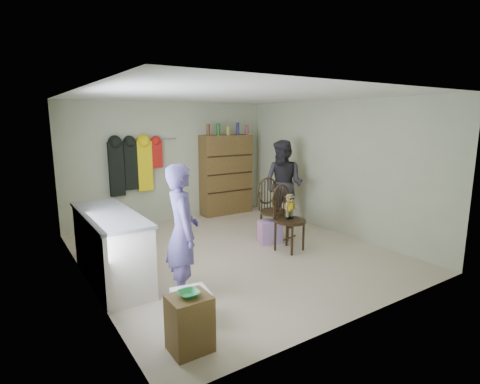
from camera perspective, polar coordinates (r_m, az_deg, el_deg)
ground_plane at (r=6.22m, az=-0.92°, el=-9.16°), size 5.00×5.00×0.00m
room_walls at (r=6.32m, az=-3.56°, el=5.84°), size 5.00×5.00×5.00m
counter at (r=5.34m, az=-19.07°, el=-7.89°), size 0.64×1.86×0.94m
stool at (r=3.74m, az=-7.68°, el=-19.22°), size 0.38×0.33×0.55m
bowl at (r=3.60m, az=-7.80°, el=-15.13°), size 0.20×0.20×0.05m
plastic_tub at (r=4.22m, az=-7.47°, el=-16.92°), size 0.42×0.40×0.35m
chair_front at (r=6.21m, az=7.23°, el=-3.25°), size 0.59×0.59×1.10m
chair_far at (r=6.71m, az=4.93°, el=-2.31°), size 0.56×0.56×1.13m
striped_bag at (r=6.64m, az=4.57°, el=-6.07°), size 0.45×0.40×0.40m
person_left at (r=4.54m, az=-8.77°, el=-6.07°), size 0.52×0.67×1.65m
person_right at (r=7.49m, az=6.64°, el=1.17°), size 0.91×1.02×1.75m
dresser at (r=8.54m, az=-2.13°, el=2.70°), size 1.20×0.39×2.07m
coat_rack at (r=7.72m, az=-15.81°, el=3.94°), size 1.42×0.12×1.09m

